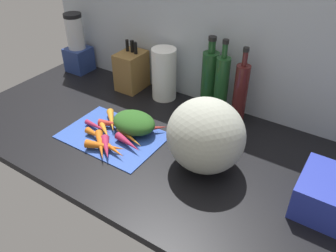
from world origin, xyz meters
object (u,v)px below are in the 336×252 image
at_px(blender_appliance, 77,47).
at_px(carrot_3, 98,127).
at_px(carrot_1, 105,131).
at_px(winter_squash, 206,136).
at_px(carrot_0, 128,143).
at_px(paper_towel_roll, 164,74).
at_px(bottle_1, 221,88).
at_px(carrot_7, 116,124).
at_px(carrot_9, 130,137).
at_px(carrot_5, 101,145).
at_px(carrot_4, 106,148).
at_px(carrot_10, 151,128).
at_px(knife_block, 132,70).
at_px(carrot_11, 97,135).
at_px(bottle_2, 240,94).
at_px(carrot_8, 112,121).
at_px(carrot_2, 112,148).
at_px(bottle_0, 209,81).
at_px(carrot_6, 105,146).
at_px(cutting_board, 113,135).

bearing_deg(blender_appliance, carrot_3, -38.20).
height_order(carrot_1, winter_squash, winter_squash).
relative_size(carrot_0, paper_towel_roll, 0.54).
relative_size(carrot_1, winter_squash, 0.38).
distance_m(winter_squash, bottle_1, 0.32).
height_order(carrot_3, carrot_7, carrot_7).
xyz_separation_m(carrot_9, blender_appliance, (-0.62, 0.36, 0.11)).
distance_m(carrot_5, carrot_7, 0.15).
bearing_deg(carrot_7, carrot_4, -62.32).
distance_m(carrot_10, knife_block, 0.41).
relative_size(carrot_11, bottle_2, 0.33).
distance_m(carrot_3, knife_block, 0.39).
bearing_deg(winter_squash, carrot_10, 168.20).
height_order(carrot_1, carrot_3, carrot_1).
xyz_separation_m(carrot_4, bottle_2, (0.32, 0.45, 0.11)).
height_order(winter_squash, paper_towel_roll, winter_squash).
height_order(carrot_8, winter_squash, winter_squash).
height_order(carrot_1, carrot_2, carrot_2).
bearing_deg(carrot_7, carrot_9, -19.34).
height_order(carrot_10, blender_appliance, blender_appliance).
xyz_separation_m(carrot_0, bottle_1, (0.19, 0.38, 0.12)).
bearing_deg(carrot_3, bottle_0, 52.93).
bearing_deg(bottle_0, carrot_6, -110.74).
xyz_separation_m(carrot_4, knife_block, (-0.23, 0.46, 0.07)).
distance_m(carrot_4, carrot_11, 0.10).
distance_m(winter_squash, bottle_0, 0.38).
height_order(carrot_8, blender_appliance, blender_appliance).
bearing_deg(carrot_4, winter_squash, 22.27).
height_order(carrot_1, knife_block, knife_block).
bearing_deg(bottle_2, carrot_6, -126.44).
height_order(blender_appliance, bottle_2, bottle_2).
xyz_separation_m(carrot_3, carrot_10, (0.19, 0.10, 0.01)).
height_order(carrot_9, bottle_0, bottle_0).
relative_size(winter_squash, bottle_2, 0.81).
relative_size(carrot_4, carrot_9, 0.82).
bearing_deg(carrot_8, bottle_1, 40.82).
relative_size(carrot_11, paper_towel_roll, 0.46).
relative_size(carrot_2, knife_block, 0.57).
bearing_deg(carrot_0, carrot_4, -125.21).
xyz_separation_m(carrot_6, carrot_7, (-0.06, 0.13, -0.00)).
bearing_deg(blender_appliance, winter_squash, -19.25).
relative_size(carrot_5, carrot_11, 1.49).
xyz_separation_m(carrot_4, bottle_0, (0.17, 0.48, 0.12)).
bearing_deg(carrot_3, carrot_9, 5.20).
height_order(cutting_board, carrot_7, carrot_7).
bearing_deg(carrot_11, carrot_10, 43.55).
relative_size(carrot_4, carrot_6, 0.78).
bearing_deg(carrot_0, bottle_0, 73.38).
bearing_deg(bottle_0, carrot_3, -127.07).
relative_size(carrot_7, bottle_2, 0.43).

